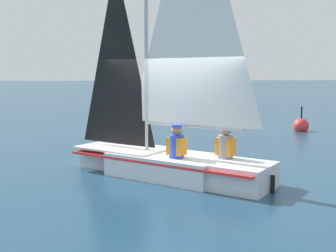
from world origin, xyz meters
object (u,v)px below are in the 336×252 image
object	(u,v)px
sailor_helm	(177,151)
sailor_crew	(225,152)
buoy_marker	(301,126)
sailboat_main	(169,131)

from	to	relation	value
sailor_helm	sailor_crew	world-z (taller)	sailor_helm
sailor_crew	buoy_marker	xyz separation A→B (m)	(5.16, 6.88, -0.41)
sailor_crew	buoy_marker	bearing A→B (deg)	-83.64
buoy_marker	sailor_helm	bearing A→B (deg)	-132.48
sailboat_main	sailor_helm	world-z (taller)	sailboat_main
sailor_helm	sailor_crew	bearing A→B (deg)	-148.20
sailboat_main	buoy_marker	world-z (taller)	sailboat_main
sailor_helm	sailor_crew	distance (m)	0.98
sailboat_main	buoy_marker	distance (m)	8.87
sailboat_main	buoy_marker	size ratio (longest dim) A/B	6.14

